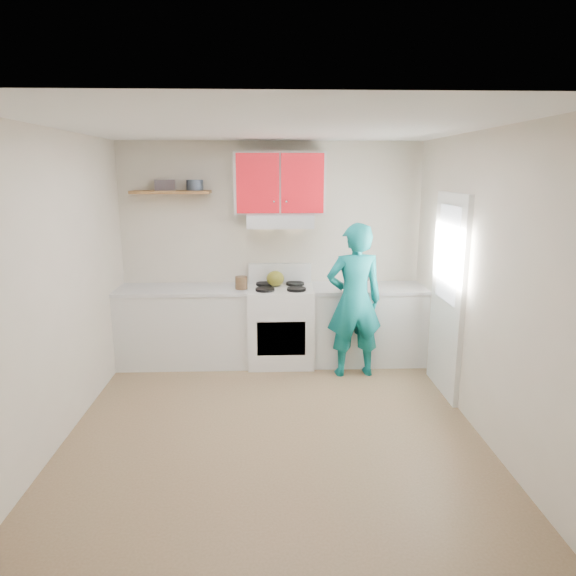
{
  "coord_description": "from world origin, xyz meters",
  "views": [
    {
      "loc": [
        -0.03,
        -4.27,
        2.25
      ],
      "look_at": [
        0.15,
        0.55,
        1.15
      ],
      "focal_mm": 31.96,
      "sensor_mm": 36.0,
      "label": 1
    }
  ],
  "objects_px": {
    "stove": "(281,325)",
    "crock": "(241,284)",
    "tin": "(195,185)",
    "kettle": "(275,278)",
    "person": "(354,301)"
  },
  "relations": [
    {
      "from": "stove",
      "to": "crock",
      "type": "bearing_deg",
      "value": -173.42
    },
    {
      "from": "tin",
      "to": "crock",
      "type": "xyz_separation_m",
      "value": [
        0.52,
        -0.25,
        -1.11
      ]
    },
    {
      "from": "kettle",
      "to": "stove",
      "type": "bearing_deg",
      "value": -55.51
    },
    {
      "from": "stove",
      "to": "tin",
      "type": "xyz_separation_m",
      "value": [
        -0.98,
        0.19,
        1.64
      ]
    },
    {
      "from": "tin",
      "to": "stove",
      "type": "bearing_deg",
      "value": -11.25
    },
    {
      "from": "person",
      "to": "tin",
      "type": "bearing_deg",
      "value": -24.04
    },
    {
      "from": "stove",
      "to": "person",
      "type": "bearing_deg",
      "value": -26.98
    },
    {
      "from": "stove",
      "to": "crock",
      "type": "height_order",
      "value": "crock"
    },
    {
      "from": "crock",
      "to": "tin",
      "type": "bearing_deg",
      "value": 154.73
    },
    {
      "from": "kettle",
      "to": "crock",
      "type": "xyz_separation_m",
      "value": [
        -0.4,
        -0.15,
        -0.03
      ]
    },
    {
      "from": "tin",
      "to": "kettle",
      "type": "bearing_deg",
      "value": -5.84
    },
    {
      "from": "kettle",
      "to": "person",
      "type": "xyz_separation_m",
      "value": [
        0.86,
        -0.51,
        -0.15
      ]
    },
    {
      "from": "kettle",
      "to": "crock",
      "type": "bearing_deg",
      "value": -154.47
    },
    {
      "from": "tin",
      "to": "kettle",
      "type": "distance_m",
      "value": 1.43
    },
    {
      "from": "stove",
      "to": "person",
      "type": "relative_size",
      "value": 0.53
    }
  ]
}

